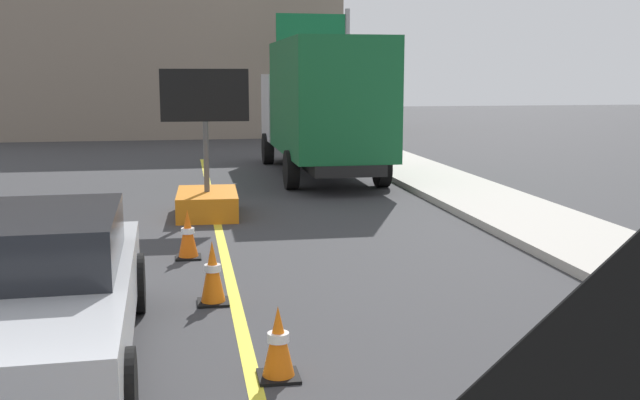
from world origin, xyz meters
The scene contains 8 objects.
arrow_board_trailer centered at (-0.14, 14.54, 0.48)m, with size 1.60×1.84×2.70m.
box_truck centered at (2.92, 19.54, 1.84)m, with size 2.43×7.81×3.41m.
pickup_car centered at (-1.99, 7.39, 0.70)m, with size 2.15×4.53×1.38m.
highway_guide_sign centered at (4.80, 28.69, 3.42)m, with size 2.79×0.22×5.00m.
far_building_block centered at (-1.59, 35.37, 4.28)m, with size 15.09×8.30×8.55m, color gray.
traffic_cone_mid_lane centered at (0.22, 6.73, 0.32)m, with size 0.36×0.36×0.65m.
traffic_cone_far_lane centered at (-0.25, 9.01, 0.36)m, with size 0.36×0.36×0.74m.
traffic_cone_curbside centered at (-0.52, 11.25, 0.35)m, with size 0.36×0.36×0.71m.
Camera 1 is at (-0.52, 0.57, 2.61)m, focal length 42.33 mm.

